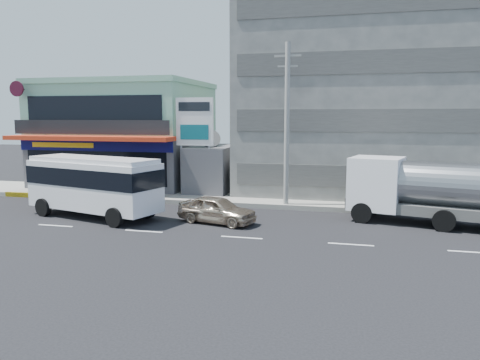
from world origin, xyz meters
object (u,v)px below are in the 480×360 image
motorcycle_rider (125,194)px  utility_pole_near (287,125)px  billboard (195,127)px  concrete_building (356,98)px  tanker_truck (428,190)px  satellite_dish (210,146)px  sedan (217,210)px  minibus (94,182)px  shop_building (127,137)px

motorcycle_rider → utility_pole_near: bearing=9.6°
billboard → motorcycle_rider: billboard is taller
concrete_building → tanker_truck: (3.83, -10.04, -5.15)m
concrete_building → satellite_dish: size_ratio=10.67×
concrete_building → utility_pole_near: concrete_building is taller
sedan → tanker_truck: size_ratio=0.47×
concrete_building → utility_pole_near: (-4.00, -7.60, -1.85)m
satellite_dish → minibus: satellite_dish is taller
minibus → billboard: bearing=62.0°
tanker_truck → motorcycle_rider: 17.88m
satellite_dish → shop_building: bearing=159.8°
satellite_dish → motorcycle_rider: 7.18m
minibus → sedan: bearing=2.0°
concrete_building → satellite_dish: concrete_building is taller
satellite_dish → sedan: (3.00, -8.37, -2.84)m
minibus → sedan: (7.12, 0.24, -1.29)m
concrete_building → sedan: (-7.00, -12.37, -6.27)m
shop_building → motorcycle_rider: size_ratio=5.07×
satellite_dish → sedan: 9.34m
satellite_dish → motorcycle_rider: satellite_dish is taller
tanker_truck → shop_building: bearing=157.6°
motorcycle_rider → satellite_dish: bearing=52.9°
shop_building → satellite_dish: size_ratio=8.27×
shop_building → concrete_building: size_ratio=0.77×
motorcycle_rider → billboard: bearing=44.9°
billboard → tanker_truck: 15.26m
motorcycle_rider → minibus: bearing=-92.1°
tanker_truck → utility_pole_near: bearing=162.7°
concrete_building → sedan: 15.54m
satellite_dish → tanker_truck: satellite_dish is taller
tanker_truck → billboard: bearing=163.5°
minibus → motorcycle_rider: size_ratio=3.47×
utility_pole_near → minibus: size_ratio=1.18×
billboard → motorcycle_rider: (-3.50, -3.49, -4.12)m
concrete_building → satellite_dish: 11.30m
satellite_dish → minibus: 9.68m
utility_pole_near → motorcycle_rider: (-10.00, -1.69, -4.34)m
minibus → tanker_truck: bearing=8.2°
sedan → motorcycle_rider: 7.65m
sedan → tanker_truck: bearing=-62.8°
utility_pole_near → motorcycle_rider: bearing=-170.4°
motorcycle_rider → shop_building: bearing=115.9°
utility_pole_near → sedan: 7.16m
sedan → concrete_building: bearing=-14.4°
shop_building → sedan: (11.00, -11.32, -3.27)m
shop_building → concrete_building: bearing=3.4°
billboard → concrete_building: bearing=28.9°
satellite_dish → minibus: size_ratio=0.18×
concrete_building → utility_pole_near: bearing=-117.8°
shop_building → tanker_truck: bearing=-22.4°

